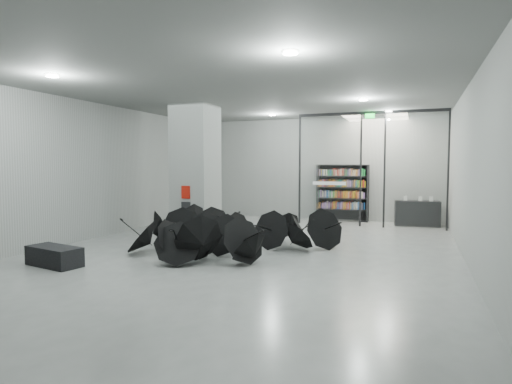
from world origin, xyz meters
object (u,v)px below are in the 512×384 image
at_px(bench, 54,256).
at_px(shop_counter, 417,213).
at_px(bookshelf, 342,193).
at_px(umbrella_cluster, 221,238).
at_px(column, 196,170).

bearing_deg(bench, shop_counter, 61.82).
relative_size(bench, shop_counter, 0.87).
bearing_deg(bookshelf, shop_counter, -12.21).
bearing_deg(umbrella_cluster, bookshelf, 74.26).
distance_m(column, shop_counter, 7.92).
xyz_separation_m(column, umbrella_cluster, (1.84, -2.07, -1.69)).
distance_m(bench, umbrella_cluster, 3.80).
relative_size(bench, bookshelf, 0.60).
relative_size(bench, umbrella_cluster, 0.24).
bearing_deg(column, shop_counter, 33.48).
distance_m(shop_counter, umbrella_cluster, 7.87).
height_order(bookshelf, shop_counter, bookshelf).
height_order(shop_counter, umbrella_cluster, umbrella_cluster).
xyz_separation_m(bookshelf, shop_counter, (2.71, -0.47, -0.64)).
height_order(column, bookshelf, column).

